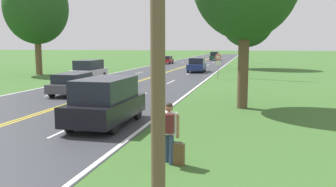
{
  "coord_description": "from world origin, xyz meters",
  "views": [
    {
      "loc": [
        9.73,
        -4.73,
        3.23
      ],
      "look_at": [
        6.28,
        9.99,
        1.16
      ],
      "focal_mm": 38.0,
      "sensor_mm": 36.0,
      "label": 1
    }
  ],
  "objects_px": {
    "car_dark_grey_hatchback_approaching": "(73,83)",
    "car_dark_green_suv_distant": "(215,56)",
    "tree_left_verge": "(247,15)",
    "car_dark_blue_sedan_mid_far": "(197,65)",
    "traffic_sign": "(218,60)",
    "suitcase": "(178,154)",
    "car_black_van_nearest": "(106,101)",
    "hitchhiker_person": "(169,127)",
    "car_silver_van_mid_near": "(89,70)",
    "car_red_hatchback_receding": "(166,60)",
    "tree_behind_sign": "(36,8)"
  },
  "relations": [
    {
      "from": "traffic_sign",
      "to": "car_dark_green_suv_distant",
      "type": "distance_m",
      "value": 41.9
    },
    {
      "from": "hitchhiker_person",
      "to": "traffic_sign",
      "type": "relative_size",
      "value": 0.71
    },
    {
      "from": "hitchhiker_person",
      "to": "tree_behind_sign",
      "type": "bearing_deg",
      "value": 43.88
    },
    {
      "from": "tree_behind_sign",
      "to": "car_red_hatchback_receding",
      "type": "distance_m",
      "value": 26.74
    },
    {
      "from": "hitchhiker_person",
      "to": "tree_left_verge",
      "type": "distance_m",
      "value": 40.9
    },
    {
      "from": "car_black_van_nearest",
      "to": "car_dark_blue_sedan_mid_far",
      "type": "bearing_deg",
      "value": -178.2
    },
    {
      "from": "tree_behind_sign",
      "to": "car_dark_blue_sedan_mid_far",
      "type": "height_order",
      "value": "tree_behind_sign"
    },
    {
      "from": "car_dark_green_suv_distant",
      "to": "car_red_hatchback_receding",
      "type": "bearing_deg",
      "value": -21.62
    },
    {
      "from": "tree_behind_sign",
      "to": "car_red_hatchback_receding",
      "type": "bearing_deg",
      "value": 71.12
    },
    {
      "from": "tree_left_verge",
      "to": "car_silver_van_mid_near",
      "type": "xyz_separation_m",
      "value": [
        -13.94,
        -19.17,
        -6.25
      ]
    },
    {
      "from": "car_red_hatchback_receding",
      "to": "car_dark_green_suv_distant",
      "type": "distance_m",
      "value": 17.67
    },
    {
      "from": "tree_behind_sign",
      "to": "traffic_sign",
      "type": "bearing_deg",
      "value": -2.06
    },
    {
      "from": "suitcase",
      "to": "hitchhiker_person",
      "type": "bearing_deg",
      "value": 89.84
    },
    {
      "from": "car_dark_blue_sedan_mid_far",
      "to": "car_red_hatchback_receding",
      "type": "xyz_separation_m",
      "value": [
        -7.87,
        17.04,
        -0.12
      ]
    },
    {
      "from": "car_black_van_nearest",
      "to": "car_dark_green_suv_distant",
      "type": "bearing_deg",
      "value": -177.78
    },
    {
      "from": "tree_left_verge",
      "to": "car_red_hatchback_receding",
      "type": "height_order",
      "value": "tree_left_verge"
    },
    {
      "from": "car_dark_grey_hatchback_approaching",
      "to": "traffic_sign",
      "type": "bearing_deg",
      "value": -34.53
    },
    {
      "from": "tree_left_verge",
      "to": "car_dark_blue_sedan_mid_far",
      "type": "xyz_separation_m",
      "value": [
        -5.62,
        -7.42,
        -6.36
      ]
    },
    {
      "from": "hitchhiker_person",
      "to": "car_silver_van_mid_near",
      "type": "height_order",
      "value": "car_silver_van_mid_near"
    },
    {
      "from": "traffic_sign",
      "to": "hitchhiker_person",
      "type": "bearing_deg",
      "value": -87.8
    },
    {
      "from": "suitcase",
      "to": "car_silver_van_mid_near",
      "type": "xyz_separation_m",
      "value": [
        -12.81,
        21.27,
        0.65
      ]
    },
    {
      "from": "traffic_sign",
      "to": "car_dark_grey_hatchback_approaching",
      "type": "bearing_deg",
      "value": -121.8
    },
    {
      "from": "hitchhiker_person",
      "to": "car_dark_green_suv_distant",
      "type": "distance_m",
      "value": 66.64
    },
    {
      "from": "car_black_van_nearest",
      "to": "car_dark_green_suv_distant",
      "type": "relative_size",
      "value": 0.98
    },
    {
      "from": "car_black_van_nearest",
      "to": "car_dark_green_suv_distant",
      "type": "distance_m",
      "value": 62.42
    },
    {
      "from": "tree_left_verge",
      "to": "car_dark_green_suv_distant",
      "type": "distance_m",
      "value": 27.61
    },
    {
      "from": "car_black_van_nearest",
      "to": "car_red_hatchback_receding",
      "type": "height_order",
      "value": "car_black_van_nearest"
    },
    {
      "from": "car_black_van_nearest",
      "to": "car_dark_grey_hatchback_approaching",
      "type": "relative_size",
      "value": 1.16
    },
    {
      "from": "tree_behind_sign",
      "to": "car_dark_grey_hatchback_approaching",
      "type": "bearing_deg",
      "value": -50.48
    },
    {
      "from": "car_black_van_nearest",
      "to": "hitchhiker_person",
      "type": "bearing_deg",
      "value": 41.77
    },
    {
      "from": "car_red_hatchback_receding",
      "to": "car_dark_green_suv_distant",
      "type": "xyz_separation_m",
      "value": [
        6.62,
        16.38,
        0.21
      ]
    },
    {
      "from": "traffic_sign",
      "to": "car_dark_grey_hatchback_approaching",
      "type": "distance_m",
      "value": 15.47
    },
    {
      "from": "car_dark_grey_hatchback_approaching",
      "to": "car_dark_green_suv_distant",
      "type": "bearing_deg",
      "value": -6.51
    },
    {
      "from": "suitcase",
      "to": "car_dark_green_suv_distant",
      "type": "xyz_separation_m",
      "value": [
        -5.73,
        66.44,
        0.64
      ]
    },
    {
      "from": "car_red_hatchback_receding",
      "to": "car_dark_grey_hatchback_approaching",
      "type": "bearing_deg",
      "value": -176.26
    },
    {
      "from": "tree_behind_sign",
      "to": "car_silver_van_mid_near",
      "type": "distance_m",
      "value": 10.94
    },
    {
      "from": "suitcase",
      "to": "car_silver_van_mid_near",
      "type": "relative_size",
      "value": 0.13
    },
    {
      "from": "tree_behind_sign",
      "to": "car_dark_blue_sedan_mid_far",
      "type": "distance_m",
      "value": 19.0
    },
    {
      "from": "suitcase",
      "to": "car_dark_grey_hatchback_approaching",
      "type": "height_order",
      "value": "car_dark_grey_hatchback_approaching"
    },
    {
      "from": "suitcase",
      "to": "car_dark_blue_sedan_mid_far",
      "type": "bearing_deg",
      "value": 12.79
    },
    {
      "from": "hitchhiker_person",
      "to": "car_silver_van_mid_near",
      "type": "bearing_deg",
      "value": 35.62
    },
    {
      "from": "car_black_van_nearest",
      "to": "car_silver_van_mid_near",
      "type": "distance_m",
      "value": 19.44
    },
    {
      "from": "suitcase",
      "to": "car_black_van_nearest",
      "type": "height_order",
      "value": "car_black_van_nearest"
    },
    {
      "from": "car_dark_blue_sedan_mid_far",
      "to": "tree_left_verge",
      "type": "bearing_deg",
      "value": 140.51
    },
    {
      "from": "traffic_sign",
      "to": "car_dark_blue_sedan_mid_far",
      "type": "xyz_separation_m",
      "value": [
        -3.27,
        8.22,
        -0.94
      ]
    },
    {
      "from": "traffic_sign",
      "to": "tree_behind_sign",
      "type": "xyz_separation_m",
      "value": [
        -19.54,
        0.7,
        5.38
      ]
    },
    {
      "from": "car_silver_van_mid_near",
      "to": "traffic_sign",
      "type": "bearing_deg",
      "value": -75.42
    },
    {
      "from": "tree_behind_sign",
      "to": "car_dark_green_suv_distant",
      "type": "relative_size",
      "value": 2.45
    },
    {
      "from": "hitchhiker_person",
      "to": "car_red_hatchback_receding",
      "type": "distance_m",
      "value": 51.47
    },
    {
      "from": "hitchhiker_person",
      "to": "car_silver_van_mid_near",
      "type": "xyz_separation_m",
      "value": [
        -12.54,
        21.25,
        -0.08
      ]
    }
  ]
}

